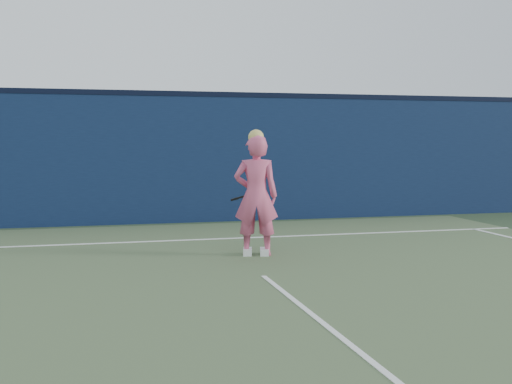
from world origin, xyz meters
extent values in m
plane|color=#293D25|center=(0.00, 0.00, 0.00)|extent=(80.00, 80.00, 0.00)
cube|color=#51633E|center=(0.00, -2.00, 0.00)|extent=(11.00, 16.00, 0.01)
cube|color=#0D1C3C|center=(0.00, 6.50, 1.25)|extent=(24.00, 0.40, 2.50)
cube|color=black|center=(0.00, 6.50, 2.55)|extent=(24.00, 0.42, 0.10)
imported|color=#DC557E|center=(0.27, 2.43, 0.85)|extent=(0.70, 0.55, 1.71)
sphere|color=#DEC663|center=(0.27, 2.43, 1.68)|extent=(0.22, 0.22, 0.22)
cube|color=white|center=(0.39, 2.40, 0.05)|extent=(0.18, 0.30, 0.10)
cube|color=white|center=(0.15, 2.46, 0.05)|extent=(0.18, 0.30, 0.10)
torus|color=black|center=(0.39, 2.83, 0.86)|extent=(0.29, 0.08, 0.29)
torus|color=yellow|center=(0.39, 2.83, 0.86)|extent=(0.24, 0.05, 0.24)
cylinder|color=beige|center=(0.39, 2.83, 0.86)|extent=(0.24, 0.05, 0.24)
cylinder|color=black|center=(0.19, 2.92, 0.80)|extent=(0.26, 0.10, 0.10)
cylinder|color=black|center=(0.08, 2.97, 0.76)|extent=(0.12, 0.06, 0.06)
cube|color=white|center=(0.00, 4.00, 0.01)|extent=(11.00, 0.08, 0.01)
cube|color=white|center=(0.00, -2.00, 0.01)|extent=(0.06, 6.00, 0.01)
camera|label=1|loc=(-1.95, -6.31, 1.63)|focal=45.00mm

